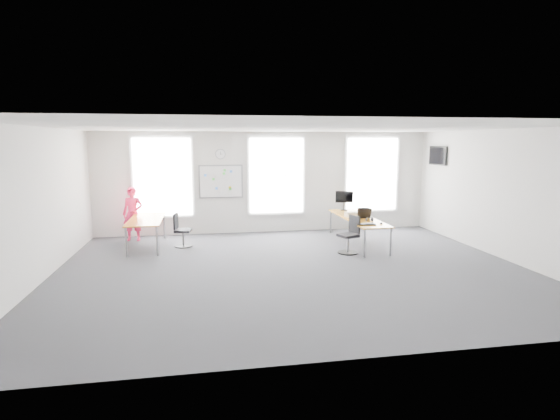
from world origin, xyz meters
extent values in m
plane|color=#2A2A2F|center=(0.00, 0.00, 0.00)|extent=(10.00, 10.00, 0.00)
plane|color=white|center=(0.00, 0.00, 3.00)|extent=(10.00, 10.00, 0.00)
plane|color=silver|center=(0.00, 4.00, 1.50)|extent=(10.00, 0.00, 10.00)
plane|color=silver|center=(0.00, -4.00, 1.50)|extent=(10.00, 0.00, 10.00)
plane|color=silver|center=(-5.00, 0.00, 1.50)|extent=(0.00, 10.00, 10.00)
plane|color=silver|center=(5.00, 0.00, 1.50)|extent=(0.00, 10.00, 10.00)
cube|color=silver|center=(-3.00, 3.97, 1.70)|extent=(1.60, 0.06, 2.20)
cube|color=silver|center=(0.30, 3.97, 1.70)|extent=(1.60, 0.06, 2.20)
cube|color=silver|center=(3.30, 3.97, 1.70)|extent=(1.60, 0.06, 2.20)
cube|color=orange|center=(2.18, 2.04, 0.70)|extent=(0.78, 2.92, 0.03)
cylinder|color=gray|center=(1.85, 0.64, 0.34)|extent=(0.05, 0.05, 0.68)
cylinder|color=gray|center=(2.51, 0.64, 0.34)|extent=(0.05, 0.05, 0.68)
cylinder|color=gray|center=(1.85, 3.44, 0.34)|extent=(0.05, 0.05, 0.68)
cylinder|color=gray|center=(2.51, 3.44, 0.34)|extent=(0.05, 0.05, 0.68)
cube|color=orange|center=(-3.33, 2.57, 0.74)|extent=(0.82, 2.06, 0.03)
cylinder|color=gray|center=(-3.68, 1.60, 0.36)|extent=(0.05, 0.05, 0.72)
cylinder|color=gray|center=(-2.98, 1.60, 0.36)|extent=(0.05, 0.05, 0.72)
cylinder|color=gray|center=(-3.68, 3.54, 0.36)|extent=(0.05, 0.05, 0.72)
cylinder|color=gray|center=(-2.98, 3.54, 0.36)|extent=(0.05, 0.05, 0.72)
cylinder|color=black|center=(1.60, 1.08, 0.01)|extent=(0.49, 0.49, 0.03)
cylinder|color=gray|center=(1.60, 1.08, 0.23)|extent=(0.06, 0.06, 0.40)
cube|color=black|center=(1.60, 1.08, 0.44)|extent=(0.53, 0.53, 0.07)
cube|color=black|center=(1.77, 1.14, 0.71)|extent=(0.18, 0.39, 0.42)
cylinder|color=black|center=(-2.41, 2.48, 0.01)|extent=(0.47, 0.47, 0.03)
cylinder|color=gray|center=(-2.41, 2.48, 0.22)|extent=(0.05, 0.05, 0.38)
cube|color=black|center=(-2.41, 2.48, 0.42)|extent=(0.46, 0.46, 0.06)
cube|color=black|center=(-2.59, 2.52, 0.67)|extent=(0.12, 0.38, 0.40)
imported|color=#E72152|center=(-3.79, 3.42, 0.75)|extent=(0.58, 0.42, 1.49)
cube|color=white|center=(-1.35, 3.97, 1.55)|extent=(1.20, 0.03, 0.90)
cylinder|color=gray|center=(-1.35, 3.97, 2.35)|extent=(0.30, 0.04, 0.30)
cube|color=black|center=(4.95, 3.00, 2.30)|extent=(0.06, 0.90, 0.55)
cube|color=black|center=(2.01, 0.99, 0.72)|extent=(0.49, 0.24, 0.02)
ellipsoid|color=black|center=(2.42, 1.04, 0.73)|extent=(0.08, 0.12, 0.04)
cylinder|color=black|center=(2.27, 1.22, 0.71)|extent=(0.06, 0.06, 0.01)
cylinder|color=black|center=(2.21, 1.45, 0.76)|extent=(0.04, 0.09, 0.09)
cylinder|color=black|center=(2.35, 1.45, 0.76)|extent=(0.04, 0.09, 0.09)
cylinder|color=gold|center=(2.21, 1.45, 0.76)|extent=(0.01, 0.10, 0.10)
cube|color=black|center=(2.28, 1.45, 0.81)|extent=(0.16, 0.02, 0.02)
cube|color=black|center=(2.28, 1.88, 0.85)|extent=(0.35, 0.10, 0.28)
cube|color=#FF5410|center=(2.28, 1.79, 0.84)|extent=(0.33, 0.12, 0.26)
cube|color=black|center=(2.28, 1.78, 0.85)|extent=(0.35, 0.12, 0.28)
cube|color=beige|center=(2.07, 2.18, 0.77)|extent=(0.37, 0.30, 0.12)
cylinder|color=black|center=(2.20, 3.27, 0.72)|extent=(0.21, 0.21, 0.02)
cylinder|color=black|center=(2.20, 3.27, 0.82)|extent=(0.04, 0.04, 0.21)
cube|color=black|center=(2.20, 3.25, 1.11)|extent=(0.50, 0.18, 0.34)
cube|color=black|center=(2.20, 3.23, 1.11)|extent=(0.46, 0.14, 0.30)
camera|label=1|loc=(-1.83, -8.90, 2.72)|focal=28.00mm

